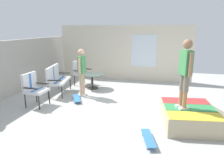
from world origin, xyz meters
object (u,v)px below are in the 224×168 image
(patio_chair_near_house, at_px, (80,70))
(person_skater, at_px, (185,69))
(patio_chair_by_wall, at_px, (33,86))
(patio_table, at_px, (93,78))
(skate_ramp, at_px, (190,116))
(skateboard_by_bench, at_px, (77,98))
(skateboard_spare, at_px, (148,138))
(patio_bench, at_px, (56,77))
(person_watching, at_px, (82,69))

(patio_chair_near_house, xyz_separation_m, person_skater, (-3.04, -3.86, 0.79))
(patio_chair_by_wall, distance_m, person_skater, 4.38)
(patio_chair_by_wall, relative_size, person_skater, 0.62)
(patio_chair_near_house, xyz_separation_m, patio_table, (-0.45, -0.68, -0.21))
(skate_ramp, distance_m, skateboard_by_bench, 3.57)
(patio_chair_near_house, xyz_separation_m, skateboard_spare, (-4.04, -3.15, -0.53))
(skate_ramp, height_order, skateboard_spare, skate_ramp)
(patio_chair_near_house, bearing_deg, patio_bench, 165.31)
(patio_bench, relative_size, patio_chair_near_house, 1.31)
(patio_chair_by_wall, bearing_deg, skateboard_by_bench, -56.29)
(person_watching, distance_m, skateboard_spare, 3.70)
(patio_chair_near_house, distance_m, person_skater, 4.98)
(patio_bench, distance_m, person_watching, 1.07)
(skate_ramp, height_order, patio_chair_near_house, patio_chair_near_house)
(patio_bench, bearing_deg, patio_table, -47.97)
(skate_ramp, height_order, patio_chair_by_wall, patio_chair_by_wall)
(skate_ramp, xyz_separation_m, person_watching, (1.51, 3.42, 0.73))
(skate_ramp, bearing_deg, patio_chair_by_wall, 86.60)
(patio_bench, bearing_deg, person_skater, -111.39)
(person_watching, distance_m, skateboard_by_bench, 1.02)
(skate_ramp, xyz_separation_m, skateboard_by_bench, (0.99, 3.43, -0.14))
(patio_bench, xyz_separation_m, patio_table, (0.94, -1.05, -0.21))
(patio_chair_by_wall, xyz_separation_m, person_skater, (-0.35, -4.30, 0.79))
(patio_table, relative_size, person_skater, 0.55)
(patio_table, bearing_deg, person_skater, -129.25)
(patio_table, height_order, person_skater, person_skater)
(patio_table, relative_size, person_watching, 0.55)
(patio_table, bearing_deg, patio_chair_near_house, 56.77)
(person_watching, bearing_deg, skateboard_by_bench, 179.52)
(skate_ramp, xyz_separation_m, skateboard_spare, (-1.08, 0.93, -0.14))
(patio_chair_by_wall, height_order, skateboard_spare, patio_chair_by_wall)
(person_skater, height_order, skateboard_spare, person_skater)
(person_skater, relative_size, skateboard_spare, 1.99)
(patio_bench, distance_m, patio_chair_near_house, 1.44)
(person_skater, bearing_deg, skate_ramp, -68.25)
(patio_chair_by_wall, bearing_deg, skateboard_spare, -110.61)
(patio_chair_near_house, height_order, skateboard_spare, patio_chair_near_house)
(patio_chair_by_wall, bearing_deg, patio_chair_near_house, -9.25)
(patio_chair_near_house, distance_m, skateboard_by_bench, 2.14)
(patio_chair_near_house, height_order, patio_table, patio_chair_near_house)
(patio_chair_near_house, height_order, person_watching, person_watching)
(skate_ramp, distance_m, patio_bench, 4.72)
(skateboard_by_bench, bearing_deg, person_skater, -108.51)
(skate_ramp, xyz_separation_m, patio_table, (2.51, 3.39, 0.18))
(person_skater, relative_size, skateboard_by_bench, 2.04)
(patio_table, bearing_deg, person_watching, 178.19)
(patio_bench, relative_size, skateboard_spare, 1.62)
(skate_ramp, relative_size, patio_chair_by_wall, 1.96)
(patio_bench, height_order, patio_chair_near_house, same)
(patio_bench, relative_size, patio_chair_by_wall, 1.31)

